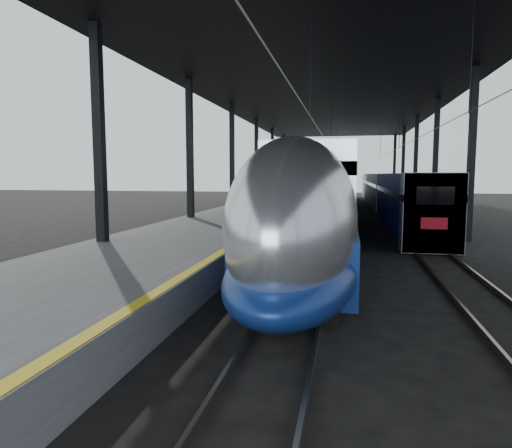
# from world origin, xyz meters

# --- Properties ---
(ground) EXTENTS (160.00, 160.00, 0.00)m
(ground) POSITION_xyz_m (0.00, 0.00, 0.00)
(ground) COLOR black
(ground) RESTS_ON ground
(platform) EXTENTS (6.00, 80.00, 1.00)m
(platform) POSITION_xyz_m (-3.50, 20.00, 0.50)
(platform) COLOR #4C4C4F
(platform) RESTS_ON ground
(yellow_strip) EXTENTS (0.30, 80.00, 0.01)m
(yellow_strip) POSITION_xyz_m (-0.70, 20.00, 1.00)
(yellow_strip) COLOR gold
(yellow_strip) RESTS_ON platform
(rails) EXTENTS (6.52, 80.00, 0.16)m
(rails) POSITION_xyz_m (4.50, 20.00, 0.08)
(rails) COLOR slate
(rails) RESTS_ON ground
(canopy) EXTENTS (18.00, 75.00, 9.47)m
(canopy) POSITION_xyz_m (1.90, 20.00, 9.12)
(canopy) COLOR black
(canopy) RESTS_ON ground
(tgv_train) EXTENTS (3.23, 65.20, 4.64)m
(tgv_train) POSITION_xyz_m (2.00, 28.37, 2.17)
(tgv_train) COLOR silver
(tgv_train) RESTS_ON ground
(second_train) EXTENTS (2.62, 56.05, 3.61)m
(second_train) POSITION_xyz_m (7.00, 37.28, 1.83)
(second_train) COLOR navy
(second_train) RESTS_ON ground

